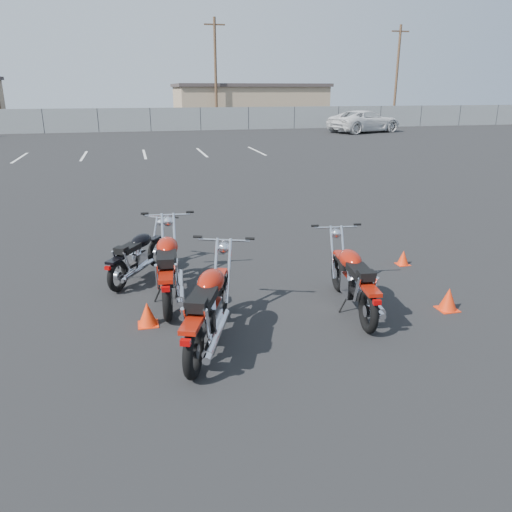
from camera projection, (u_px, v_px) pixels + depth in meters
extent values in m
plane|color=black|center=(253.00, 309.00, 7.67)|extent=(120.00, 120.00, 0.00)
torus|color=black|center=(170.00, 262.00, 8.73)|extent=(0.19, 0.68, 0.68)
cylinder|color=silver|center=(170.00, 262.00, 8.73)|extent=(0.13, 0.19, 0.18)
torus|color=black|center=(167.00, 299.00, 7.19)|extent=(0.19, 0.68, 0.68)
cylinder|color=silver|center=(167.00, 299.00, 7.19)|extent=(0.13, 0.19, 0.18)
cube|color=black|center=(168.00, 276.00, 7.95)|extent=(0.23, 1.19, 0.07)
cube|color=silver|center=(168.00, 273.00, 7.87)|extent=(0.36, 0.46, 0.34)
cylinder|color=silver|center=(167.00, 261.00, 7.81)|extent=(0.25, 0.30, 0.30)
ellipsoid|color=#9D1809|center=(167.00, 247.00, 8.00)|extent=(0.41, 0.68, 0.29)
cube|color=black|center=(166.00, 259.00, 7.50)|extent=(0.35, 0.64, 0.11)
cube|color=black|center=(166.00, 262.00, 7.22)|extent=(0.27, 0.23, 0.14)
cube|color=#9D1809|center=(166.00, 276.00, 7.06)|extent=(0.25, 0.49, 0.06)
cube|color=#9D1809|center=(168.00, 243.00, 8.61)|extent=(0.18, 0.40, 0.05)
cylinder|color=silver|center=(176.00, 276.00, 7.28)|extent=(0.08, 0.21, 0.44)
cylinder|color=silver|center=(157.00, 277.00, 7.25)|extent=(0.08, 0.21, 0.44)
cylinder|color=silver|center=(180.00, 287.00, 7.68)|extent=(0.22, 1.25, 0.14)
cylinder|color=silver|center=(180.00, 295.00, 7.33)|extent=(0.17, 0.41, 0.15)
cylinder|color=silver|center=(174.00, 240.00, 8.75)|extent=(0.09, 0.45, 0.89)
cylinder|color=silver|center=(163.00, 240.00, 8.72)|extent=(0.09, 0.45, 0.89)
sphere|color=silver|center=(168.00, 221.00, 8.81)|extent=(0.20, 0.20, 0.18)
cylinder|color=silver|center=(168.00, 215.00, 8.80)|extent=(0.79, 0.11, 0.03)
cylinder|color=black|center=(190.00, 212.00, 8.82)|extent=(0.14, 0.05, 0.04)
cylinder|color=black|center=(145.00, 213.00, 8.71)|extent=(0.14, 0.05, 0.04)
cylinder|color=black|center=(159.00, 292.00, 7.89)|extent=(0.18, 0.04, 0.34)
cube|color=#990505|center=(166.00, 289.00, 6.81)|extent=(0.12, 0.08, 0.07)
torus|color=black|center=(156.00, 253.00, 9.45)|extent=(0.37, 0.51, 0.54)
cylinder|color=silver|center=(156.00, 253.00, 9.45)|extent=(0.15, 0.17, 0.14)
torus|color=black|center=(118.00, 276.00, 8.27)|extent=(0.37, 0.51, 0.54)
cylinder|color=silver|center=(118.00, 276.00, 8.27)|extent=(0.15, 0.17, 0.14)
cube|color=black|center=(138.00, 262.00, 8.85)|extent=(0.58, 0.85, 0.05)
cube|color=silver|center=(137.00, 259.00, 8.79)|extent=(0.40, 0.42, 0.27)
cylinder|color=silver|center=(136.00, 251.00, 8.74)|extent=(0.27, 0.29, 0.24)
ellipsoid|color=black|center=(141.00, 241.00, 8.88)|extent=(0.51, 0.59, 0.23)
cube|color=black|center=(128.00, 248.00, 8.50)|extent=(0.46, 0.55, 0.09)
cube|color=black|center=(121.00, 250.00, 8.28)|extent=(0.25, 0.24, 0.11)
cube|color=black|center=(116.00, 260.00, 8.16)|extent=(0.34, 0.41, 0.05)
cube|color=black|center=(155.00, 238.00, 9.36)|extent=(0.26, 0.32, 0.04)
cylinder|color=silver|center=(127.00, 261.00, 8.28)|extent=(0.13, 0.16, 0.35)
cylinder|color=silver|center=(115.00, 260.00, 8.35)|extent=(0.13, 0.16, 0.35)
cylinder|color=silver|center=(138.00, 270.00, 8.58)|extent=(0.59, 0.89, 0.12)
cylinder|color=silver|center=(128.00, 275.00, 8.31)|extent=(0.26, 0.33, 0.12)
cylinder|color=silver|center=(162.00, 237.00, 9.43)|extent=(0.22, 0.33, 0.71)
cylinder|color=silver|center=(154.00, 236.00, 9.48)|extent=(0.22, 0.33, 0.71)
sphere|color=silver|center=(161.00, 223.00, 9.51)|extent=(0.20, 0.20, 0.14)
cylinder|color=silver|center=(161.00, 218.00, 9.50)|extent=(0.55, 0.36, 0.03)
cylinder|color=black|center=(176.00, 217.00, 9.38)|extent=(0.11, 0.08, 0.03)
cylinder|color=black|center=(146.00, 215.00, 9.56)|extent=(0.11, 0.08, 0.03)
cylinder|color=black|center=(130.00, 271.00, 8.86)|extent=(0.13, 0.09, 0.27)
cube|color=#990505|center=(108.00, 268.00, 7.97)|extent=(0.11, 0.09, 0.05)
torus|color=black|center=(221.00, 296.00, 7.29)|extent=(0.36, 0.67, 0.67)
cylinder|color=silver|center=(221.00, 296.00, 7.29)|extent=(0.17, 0.21, 0.18)
torus|color=black|center=(194.00, 351.00, 5.77)|extent=(0.36, 0.67, 0.67)
cylinder|color=silver|center=(194.00, 351.00, 5.77)|extent=(0.17, 0.21, 0.18)
cube|color=black|center=(209.00, 317.00, 6.52)|extent=(0.53, 1.13, 0.07)
cube|color=silver|center=(208.00, 315.00, 6.44)|extent=(0.44, 0.51, 0.33)
cylinder|color=silver|center=(207.00, 300.00, 6.38)|extent=(0.31, 0.34, 0.30)
ellipsoid|color=#9D1809|center=(211.00, 282.00, 6.57)|extent=(0.55, 0.73, 0.29)
cube|color=black|center=(202.00, 299.00, 6.07)|extent=(0.49, 0.68, 0.11)
cube|color=black|center=(196.00, 305.00, 5.80)|extent=(0.30, 0.28, 0.13)
cube|color=#9D1809|center=(192.00, 324.00, 5.64)|extent=(0.36, 0.51, 0.06)
cube|color=#9D1809|center=(220.00, 274.00, 7.18)|extent=(0.27, 0.41, 0.04)
cylinder|color=silver|center=(207.00, 323.00, 5.82)|extent=(0.13, 0.21, 0.44)
cylinder|color=silver|center=(185.00, 322.00, 5.85)|extent=(0.13, 0.21, 0.44)
cylinder|color=silver|center=(217.00, 335.00, 6.20)|extent=(0.54, 1.18, 0.14)
cylinder|color=silver|center=(211.00, 347.00, 5.86)|extent=(0.27, 0.42, 0.15)
cylinder|color=silver|center=(229.00, 271.00, 7.29)|extent=(0.21, 0.43, 0.88)
cylinder|color=silver|center=(215.00, 270.00, 7.32)|extent=(0.21, 0.43, 0.88)
sphere|color=silver|center=(224.00, 248.00, 7.38)|extent=(0.23, 0.23, 0.18)
cylinder|color=silver|center=(224.00, 240.00, 7.36)|extent=(0.74, 0.31, 0.03)
cylinder|color=black|center=(250.00, 239.00, 7.28)|extent=(0.14, 0.09, 0.04)
cylinder|color=black|center=(198.00, 237.00, 7.38)|extent=(0.14, 0.09, 0.04)
cylinder|color=black|center=(196.00, 335.00, 6.50)|extent=(0.17, 0.09, 0.34)
cube|color=#990505|center=(185.00, 342.00, 5.39)|extent=(0.13, 0.10, 0.07)
torus|color=black|center=(339.00, 273.00, 8.28)|extent=(0.19, 0.63, 0.62)
cylinder|color=silver|center=(339.00, 273.00, 8.28)|extent=(0.12, 0.18, 0.17)
torus|color=black|center=(368.00, 311.00, 6.86)|extent=(0.19, 0.63, 0.62)
cylinder|color=silver|center=(368.00, 311.00, 6.86)|extent=(0.12, 0.18, 0.17)
cube|color=black|center=(352.00, 288.00, 7.56)|extent=(0.24, 1.09, 0.06)
cube|color=silver|center=(354.00, 285.00, 7.49)|extent=(0.34, 0.43, 0.31)
cylinder|color=silver|center=(354.00, 274.00, 7.43)|extent=(0.24, 0.28, 0.27)
ellipsoid|color=#9D1809|center=(350.00, 259.00, 7.61)|extent=(0.39, 0.64, 0.27)
cube|color=black|center=(360.00, 272.00, 7.14)|extent=(0.34, 0.60, 0.10)
cube|color=black|center=(366.00, 275.00, 6.89)|extent=(0.25, 0.21, 0.12)
cube|color=#9D1809|center=(371.00, 290.00, 6.74)|extent=(0.24, 0.46, 0.05)
cube|color=#9D1809|center=(340.00, 254.00, 8.17)|extent=(0.18, 0.37, 0.04)
cylinder|color=silver|center=(375.00, 289.00, 6.94)|extent=(0.08, 0.20, 0.41)
cylinder|color=silver|center=(357.00, 290.00, 6.91)|extent=(0.08, 0.20, 0.41)
cylinder|color=silver|center=(369.00, 299.00, 7.30)|extent=(0.24, 1.15, 0.13)
cylinder|color=silver|center=(377.00, 307.00, 6.98)|extent=(0.17, 0.38, 0.14)
cylinder|color=silver|center=(343.00, 252.00, 8.30)|extent=(0.10, 0.42, 0.82)
cylinder|color=silver|center=(332.00, 252.00, 8.28)|extent=(0.10, 0.42, 0.82)
sphere|color=silver|center=(336.00, 233.00, 8.36)|extent=(0.19, 0.19, 0.17)
cylinder|color=silver|center=(336.00, 227.00, 8.35)|extent=(0.72, 0.12, 0.03)
cylinder|color=black|center=(357.00, 224.00, 8.35)|extent=(0.13, 0.05, 0.04)
cylinder|color=black|center=(315.00, 226.00, 8.27)|extent=(0.13, 0.05, 0.04)
cylinder|color=black|center=(344.00, 303.00, 7.51)|extent=(0.16, 0.05, 0.31)
cube|color=#990505|center=(377.00, 302.00, 6.51)|extent=(0.11, 0.07, 0.06)
cone|color=#F5320C|center=(403.00, 257.00, 9.57)|extent=(0.22, 0.22, 0.27)
cube|color=#F5320C|center=(403.00, 264.00, 9.61)|extent=(0.24, 0.24, 0.01)
cone|color=#F5320C|center=(448.00, 299.00, 7.60)|extent=(0.27, 0.27, 0.34)
cube|color=#F5320C|center=(447.00, 309.00, 7.65)|extent=(0.30, 0.30, 0.01)
cone|color=#F5320C|center=(147.00, 313.00, 7.10)|extent=(0.27, 0.27, 0.33)
cube|color=#F5320C|center=(148.00, 324.00, 7.16)|extent=(0.29, 0.29, 0.01)
cube|color=slate|center=(150.00, 120.00, 39.60)|extent=(80.00, 0.04, 1.80)
cylinder|color=black|center=(43.00, 121.00, 37.80)|extent=(0.06, 0.06, 1.80)
cylinder|color=black|center=(98.00, 120.00, 38.70)|extent=(0.06, 0.06, 1.80)
cylinder|color=black|center=(150.00, 120.00, 39.60)|extent=(0.06, 0.06, 1.80)
cylinder|color=black|center=(201.00, 119.00, 40.51)|extent=(0.06, 0.06, 1.80)
cylinder|color=black|center=(248.00, 118.00, 41.41)|extent=(0.06, 0.06, 1.80)
cylinder|color=black|center=(294.00, 118.00, 42.32)|extent=(0.06, 0.06, 1.80)
cylinder|color=black|center=(338.00, 117.00, 43.22)|extent=(0.06, 0.06, 1.80)
cylinder|color=black|center=(380.00, 116.00, 44.13)|extent=(0.06, 0.06, 1.80)
cylinder|color=black|center=(421.00, 116.00, 45.03)|extent=(0.06, 0.06, 1.80)
cylinder|color=black|center=(460.00, 115.00, 45.94)|extent=(0.06, 0.06, 1.80)
cylinder|color=black|center=(497.00, 115.00, 46.84)|extent=(0.06, 0.06, 1.80)
cube|color=tan|center=(248.00, 105.00, 49.90)|extent=(14.00, 9.00, 3.40)
cube|color=#423937|center=(248.00, 85.00, 49.31)|extent=(14.40, 9.40, 0.30)
cylinder|color=#473121|center=(216.00, 73.00, 43.50)|extent=(0.24, 0.24, 9.00)
cube|color=#473121|center=(214.00, 24.00, 42.26)|extent=(1.80, 0.12, 0.12)
cylinder|color=#473121|center=(397.00, 75.00, 48.49)|extent=(0.24, 0.24, 9.00)
cube|color=#473121|center=(400.00, 31.00, 47.25)|extent=(1.80, 0.12, 0.12)
cube|color=silver|center=(20.00, 158.00, 24.50)|extent=(0.12, 4.00, 0.01)
cube|color=silver|center=(84.00, 156.00, 25.18)|extent=(0.12, 4.00, 0.01)
cube|color=silver|center=(144.00, 154.00, 25.85)|extent=(0.12, 4.00, 0.01)
cube|color=silver|center=(202.00, 152.00, 26.53)|extent=(0.12, 4.00, 0.01)
cube|color=silver|center=(257.00, 151.00, 27.21)|extent=(0.12, 4.00, 0.01)
imported|color=silver|center=(365.00, 115.00, 38.48)|extent=(4.88, 7.41, 2.62)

